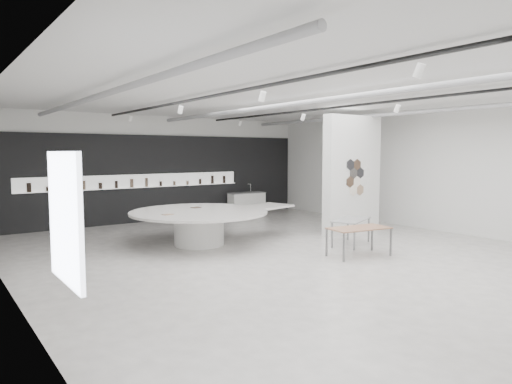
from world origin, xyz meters
TOP-DOWN VIEW (x-y plane):
  - room at (-0.09, -0.00)m, footprint 12.02×14.02m
  - back_wall_display at (-0.08, 6.93)m, footprint 11.80×0.27m
  - partition_column at (3.50, 1.00)m, footprint 2.20×0.38m
  - display_island at (-1.15, 2.13)m, footprint 5.15×4.31m
  - sample_table_wood at (1.23, -1.28)m, footprint 1.58×0.97m
  - sample_table_stone at (2.10, -0.25)m, footprint 1.51×1.16m
  - kitchen_counter at (3.42, 6.53)m, footprint 1.55×0.68m

SIDE VIEW (x-z plane):
  - kitchen_counter at x=3.42m, z-range -0.17..1.03m
  - display_island at x=-1.15m, z-range 0.14..1.08m
  - sample_table_stone at x=2.10m, z-range 0.29..0.98m
  - sample_table_wood at x=1.23m, z-range 0.30..0.99m
  - back_wall_display at x=-0.08m, z-range -0.01..3.09m
  - partition_column at x=3.50m, z-range 0.00..3.60m
  - room at x=-0.09m, z-range 0.16..3.98m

